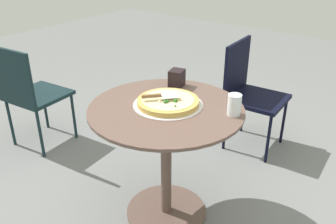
{
  "coord_description": "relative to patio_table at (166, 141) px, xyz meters",
  "views": [
    {
      "loc": [
        -1.13,
        1.45,
        1.64
      ],
      "look_at": [
        0.01,
        -0.03,
        0.71
      ],
      "focal_mm": 38.78,
      "sensor_mm": 36.0,
      "label": 1
    }
  ],
  "objects": [
    {
      "name": "patio_chair_near",
      "position": [
        0.01,
        -1.1,
        -0.03
      ],
      "size": [
        0.46,
        0.46,
        0.88
      ],
      "color": "black",
      "rests_on": "ground"
    },
    {
      "name": "pizza_on_tray",
      "position": [
        0.01,
        -0.03,
        0.24
      ],
      "size": [
        0.4,
        0.4,
        0.05
      ],
      "color": "silver",
      "rests_on": "patio_table"
    },
    {
      "name": "pizza_server",
      "position": [
        0.04,
        -0.0,
        0.28
      ],
      "size": [
        0.17,
        0.19,
        0.02
      ],
      "color": "silver",
      "rests_on": "pizza_on_tray"
    },
    {
      "name": "ground_plane",
      "position": [
        0.0,
        0.0,
        -0.54
      ],
      "size": [
        10.0,
        10.0,
        0.0
      ],
      "primitive_type": "plane",
      "color": "slate"
    },
    {
      "name": "napkin_dispenser",
      "position": [
        0.14,
        -0.29,
        0.28
      ],
      "size": [
        0.11,
        0.12,
        0.11
      ],
      "primitive_type": "cube",
      "rotation": [
        0.0,
        0.0,
        1.83
      ],
      "color": "black",
      "rests_on": "patio_table"
    },
    {
      "name": "patio_chair_far",
      "position": [
        1.38,
        0.02,
        -0.03
      ],
      "size": [
        0.47,
        0.47,
        0.88
      ],
      "color": "black",
      "rests_on": "ground"
    },
    {
      "name": "patio_table",
      "position": [
        0.0,
        0.0,
        0.0
      ],
      "size": [
        0.88,
        0.88,
        0.76
      ],
      "color": "brown",
      "rests_on": "ground"
    },
    {
      "name": "drinking_cup",
      "position": [
        -0.34,
        -0.15,
        0.28
      ],
      "size": [
        0.07,
        0.07,
        0.12
      ],
      "primitive_type": "cylinder",
      "color": "white",
      "rests_on": "patio_table"
    }
  ]
}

